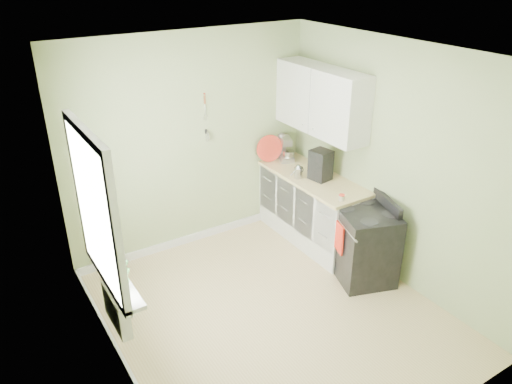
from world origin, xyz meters
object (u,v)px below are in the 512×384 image
stand_mixer (286,149)px  kettle (298,172)px  stove (364,244)px  coffee_maker (320,166)px

stand_mixer → kettle: stand_mixer is taller
stove → kettle: kettle is taller
stove → stand_mixer: stand_mixer is taller
coffee_maker → stove: bearing=-91.8°
stove → kettle: size_ratio=5.72×
stand_mixer → coffee_maker: (-0.01, -0.75, 0.03)m
stand_mixer → coffee_maker: coffee_maker is taller
kettle → coffee_maker: coffee_maker is taller
stand_mixer → coffee_maker: bearing=-90.8°
coffee_maker → stand_mixer: bearing=89.2°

